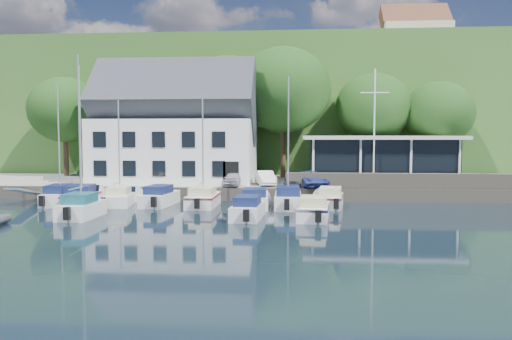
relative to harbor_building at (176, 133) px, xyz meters
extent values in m
plane|color=black|center=(7.00, -16.50, -5.35)|extent=(180.00, 180.00, 0.00)
cube|color=#9A9A95|center=(7.00, 1.00, -4.85)|extent=(60.00, 13.00, 1.00)
cube|color=#6F6658|center=(7.00, -5.50, -4.85)|extent=(60.00, 0.30, 1.00)
cube|color=#27501E|center=(7.00, 45.50, 2.65)|extent=(160.00, 75.00, 16.00)
cube|color=#5A6D36|center=(15.00, 53.50, 10.80)|extent=(50.00, 30.00, 0.30)
cube|color=#6F6658|center=(19.00, -5.10, -3.75)|extent=(18.00, 0.50, 1.20)
imported|color=silver|center=(5.70, -4.09, -3.77)|extent=(1.63, 3.48, 1.15)
imported|color=silver|center=(8.28, -3.32, -3.75)|extent=(2.09, 3.87, 1.21)
imported|color=#303035|center=(10.55, -3.67, -3.79)|extent=(1.59, 3.84, 1.11)
imported|color=navy|center=(11.98, -3.94, -3.66)|extent=(2.58, 4.28, 1.37)
camera|label=1|loc=(10.73, -44.36, -0.20)|focal=35.00mm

